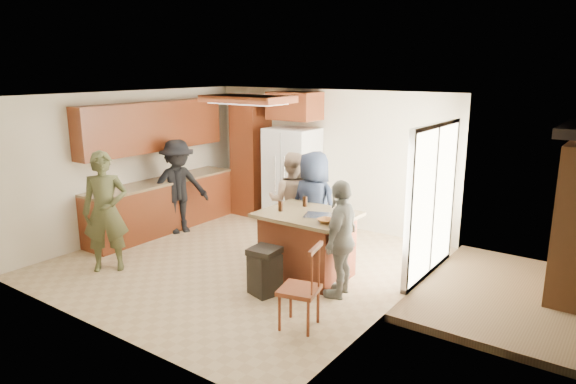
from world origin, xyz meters
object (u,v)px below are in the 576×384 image
Objects in this scene: person_behind_right at (314,206)px; person_counter at (178,187)px; trash_bin at (265,271)px; person_front_left at (106,212)px; kitchen_island at (307,244)px; person_side_right at (341,239)px; refrigerator at (292,176)px; person_behind_left at (292,201)px; spindle_chair at (301,290)px.

person_counter is (-2.64, -0.30, -0.00)m from person_behind_right.
person_behind_right is at bearing 97.31° from trash_bin.
person_front_left reaches higher than kitchen_island.
person_side_right is 1.07m from trash_bin.
refrigerator reaches higher than person_side_right.
refrigerator is (-0.82, 1.18, 0.10)m from person_behind_left.
refrigerator reaches higher than trash_bin.
kitchen_island is 1.48m from spindle_chair.
person_behind_right is at bearing 115.71° from kitchen_island.
refrigerator reaches higher than person_counter.
person_counter is (-2.12, -0.46, 0.04)m from person_behind_left.
person_side_right reaches higher than kitchen_island.
person_front_left is 2.78× the size of trash_bin.
person_behind_left is at bearing -53.86° from person_counter.
person_front_left is 1.86m from person_counter.
person_front_left is 1.37× the size of kitchen_island.
spindle_chair is at bearing 121.93° from person_behind_right.
person_behind_right is 0.93× the size of refrigerator.
spindle_chair is at bearing -53.67° from refrigerator.
trash_bin is (-0.81, -0.54, -0.45)m from person_side_right.
trash_bin is (1.52, -2.80, -0.58)m from refrigerator.
person_behind_left is (1.67, 2.26, -0.08)m from person_front_left.
kitchen_island is (0.31, -0.65, -0.36)m from person_behind_right.
person_front_left is 1.05× the size of person_counter.
kitchen_island reaches higher than trash_bin.
kitchen_island is at bearing 118.65° from person_behind_right.
person_behind_right is at bearing -142.03° from person_side_right.
spindle_chair is at bearing -59.41° from kitchen_island.
person_behind_left is 2.64m from spindle_chair.
person_front_left is at bearing -79.11° from person_side_right.
person_side_right is 3.69m from person_counter.
spindle_chair is (3.71, -1.62, -0.38)m from person_counter.
person_front_left is 3.41m from person_side_right.
person_behind_left is 2.53× the size of trash_bin.
person_front_left reaches higher than person_behind_left.
refrigerator is at bearing 30.23° from person_front_left.
person_counter is 1.68× the size of spindle_chair.
person_behind_left reaches higher than trash_bin.
person_side_right is (1.00, -0.92, -0.07)m from person_behind_right.
person_behind_right is 1.68× the size of spindle_chair.
person_side_right is at bearing -25.41° from person_front_left.
person_counter is at bearing 173.28° from kitchen_island.
person_behind_left is at bearing -14.24° from person_behind_right.
trash_bin is at bearing 152.12° from spindle_chair.
spindle_chair is at bearing 103.42° from person_behind_left.
person_side_right is 2.43× the size of trash_bin.
person_counter is 3.10m from trash_bin.
person_front_left reaches higher than person_counter.
person_behind_left is 0.88× the size of refrigerator.
person_behind_right is at bearing -59.58° from person_counter.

